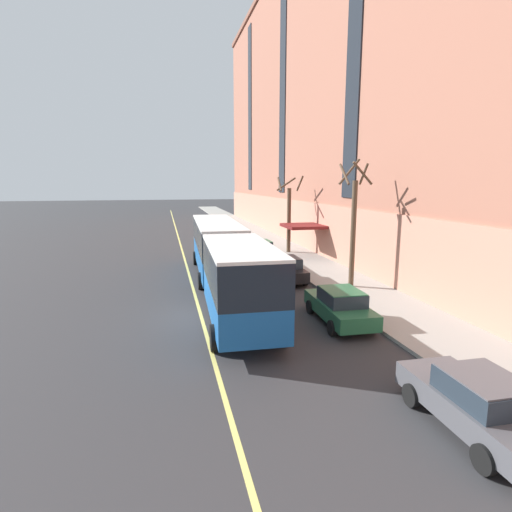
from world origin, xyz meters
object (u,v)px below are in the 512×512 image
Objects in this scene: parked_car_darkgray_4 at (478,403)px; street_tree_far_uptown at (289,214)px; city_bus at (224,255)px; parked_car_white_3 at (239,235)px; parked_car_green_1 at (260,250)px; parked_car_black_6 at (285,269)px; street_tree_mid_block at (353,224)px; fire_hydrant at (252,236)px; parked_car_green_0 at (340,306)px.

parked_car_darkgray_4 is 0.66× the size of street_tree_far_uptown.
city_bus is 19.06m from parked_car_white_3.
parked_car_green_1 and parked_car_black_6 have the same top height.
street_tree_mid_block reaches higher than fire_hydrant.
city_bus is 7.59m from street_tree_mid_block.
parked_car_darkgray_4 and parked_car_black_6 have the same top height.
street_tree_mid_block is (3.02, -19.62, 3.05)m from parked_car_white_3.
parked_car_black_6 is at bearing 90.12° from parked_car_darkgray_4.
street_tree_far_uptown is (3.12, 17.34, 2.70)m from parked_car_green_0.
fire_hydrant is at bearing 81.36° from parked_car_green_1.
street_tree_mid_block reaches higher than parked_car_white_3.
street_tree_mid_block is at bearing -40.50° from parked_car_black_6.
parked_car_green_1 is (4.28, 8.91, -1.33)m from city_bus.
parked_car_green_0 is 15.22m from parked_car_green_1.
parked_car_white_3 is at bearing 76.97° from city_bus.
street_tree_far_uptown is at bearing 56.42° from city_bus.
parked_car_green_0 is 24.82m from parked_car_white_3.
parked_car_darkgray_4 is 33.84m from fire_hydrant.
parked_car_green_0 reaches higher than fire_hydrant.
city_bus is at bearing 123.74° from parked_car_green_0.
parked_car_black_6 is at bearing -91.07° from parked_car_green_1.
street_tree_mid_block is (3.03, -10.01, 3.05)m from parked_car_green_1.
parked_car_green_1 reaches higher than fire_hydrant.
parked_car_darkgray_4 is at bearing -89.88° from parked_car_black_6.
city_bus is 15.04m from parked_car_darkgray_4.
parked_car_green_1 is 0.96× the size of parked_car_black_6.
street_tree_far_uptown reaches higher than parked_car_white_3.
fire_hydrant is (1.73, 17.81, -0.29)m from parked_car_black_6.
parked_car_darkgray_4 reaches higher than fire_hydrant.
parked_car_green_1 is 7.31m from parked_car_black_6.
street_tree_mid_block reaches higher than parked_car_darkgray_4.
street_tree_mid_block is at bearing -90.09° from street_tree_far_uptown.
parked_car_black_6 is 6.35× the size of fire_hydrant.
parked_car_black_6 is 17.90m from fire_hydrant.
parked_car_green_1 is 6.13× the size of fire_hydrant.
city_bus reaches higher than parked_car_darkgray_4.
fire_hydrant is at bearing 99.82° from street_tree_far_uptown.
parked_car_black_6 is at bearing 90.49° from parked_car_green_0.
parked_car_green_0 is at bearing -120.74° from street_tree_mid_block.
fire_hydrant is (1.70, 33.80, -0.29)m from parked_car_darkgray_4.
parked_car_green_1 is 23.30m from parked_car_darkgray_4.
city_bus is 4.26× the size of parked_car_black_6.
street_tree_far_uptown is (3.05, 2.12, 2.70)m from parked_car_green_1.
parked_car_green_1 is 1.02× the size of parked_car_darkgray_4.
city_bus is at bearing 106.20° from parked_car_darkgray_4.
street_tree_far_uptown is (0.02, 12.13, -0.35)m from street_tree_mid_block.
city_bus reaches higher than parked_car_white_3.
parked_car_white_3 is at bearing 89.82° from parked_car_green_0.
parked_car_white_3 is (4.29, 18.52, -1.33)m from city_bus.
parked_car_white_3 is 0.72× the size of street_tree_far_uptown.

